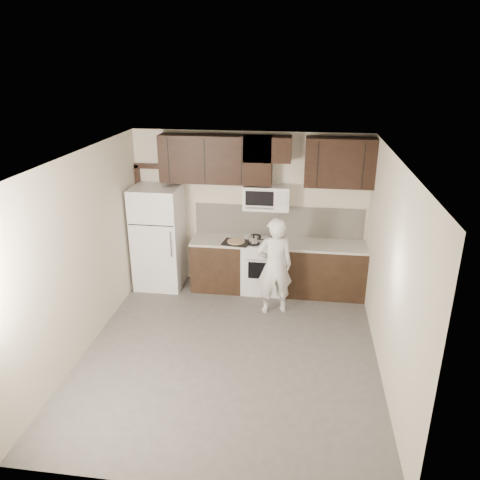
% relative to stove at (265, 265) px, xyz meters
% --- Properties ---
extents(floor, '(4.50, 4.50, 0.00)m').
position_rel_stove_xyz_m(floor, '(-0.30, -1.94, -0.46)').
color(floor, '#514E4C').
rests_on(floor, ground).
extents(back_wall, '(4.00, 0.00, 4.00)m').
position_rel_stove_xyz_m(back_wall, '(-0.30, 0.31, 0.89)').
color(back_wall, beige).
rests_on(back_wall, ground).
extents(ceiling, '(4.50, 4.50, 0.00)m').
position_rel_stove_xyz_m(ceiling, '(-0.30, -1.94, 2.24)').
color(ceiling, white).
rests_on(ceiling, back_wall).
extents(counter_run, '(2.95, 0.64, 0.91)m').
position_rel_stove_xyz_m(counter_run, '(0.30, 0.00, -0.00)').
color(counter_run, black).
rests_on(counter_run, floor).
extents(stove, '(0.76, 0.66, 0.94)m').
position_rel_stove_xyz_m(stove, '(0.00, 0.00, 0.00)').
color(stove, white).
rests_on(stove, floor).
extents(backsplash, '(2.90, 0.02, 0.54)m').
position_rel_stove_xyz_m(backsplash, '(0.20, 0.30, 0.72)').
color(backsplash, beige).
rests_on(backsplash, counter_run).
extents(upper_cabinets, '(3.48, 0.35, 0.78)m').
position_rel_stove_xyz_m(upper_cabinets, '(-0.09, 0.14, 1.82)').
color(upper_cabinets, black).
rests_on(upper_cabinets, back_wall).
extents(microwave, '(0.76, 0.42, 0.40)m').
position_rel_stove_xyz_m(microwave, '(-0.00, 0.12, 1.19)').
color(microwave, white).
rests_on(microwave, upper_cabinets).
extents(refrigerator, '(0.80, 0.76, 1.80)m').
position_rel_stove_xyz_m(refrigerator, '(-1.85, -0.05, 0.44)').
color(refrigerator, white).
rests_on(refrigerator, floor).
extents(door_trim, '(0.50, 0.08, 2.12)m').
position_rel_stove_xyz_m(door_trim, '(-2.22, 0.27, 0.79)').
color(door_trim, black).
rests_on(door_trim, floor).
extents(saucepan, '(0.29, 0.17, 0.16)m').
position_rel_stove_xyz_m(saucepan, '(-0.18, -0.15, 0.51)').
color(saucepan, silver).
rests_on(saucepan, stove).
extents(baking_tray, '(0.47, 0.38, 0.02)m').
position_rel_stove_xyz_m(baking_tray, '(-0.47, -0.15, 0.46)').
color(baking_tray, black).
rests_on(baking_tray, counter_run).
extents(pizza, '(0.33, 0.33, 0.02)m').
position_rel_stove_xyz_m(pizza, '(-0.47, -0.15, 0.48)').
color(pizza, beige).
rests_on(pizza, baking_tray).
extents(person, '(0.66, 0.52, 1.58)m').
position_rel_stove_xyz_m(person, '(0.21, -0.74, 0.33)').
color(person, silver).
rests_on(person, floor).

